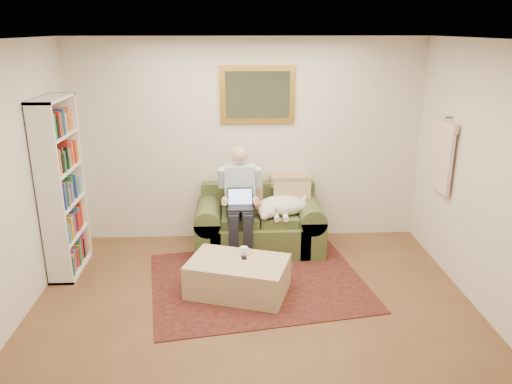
{
  "coord_description": "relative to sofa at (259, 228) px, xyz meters",
  "views": [
    {
      "loc": [
        -0.19,
        -3.78,
        2.7
      ],
      "look_at": [
        0.07,
        1.49,
        0.95
      ],
      "focal_mm": 35.0,
      "sensor_mm": 36.0,
      "label": 1
    }
  ],
  "objects": [
    {
      "name": "laptop",
      "position": [
        -0.24,
        -0.21,
        0.43
      ],
      "size": [
        0.31,
        0.24,
        0.22
      ],
      "color": "black",
      "rests_on": "seated_man"
    },
    {
      "name": "room_shell",
      "position": [
        -0.13,
        -1.71,
        1.03
      ],
      "size": [
        4.51,
        5.0,
        2.61
      ],
      "color": "brown",
      "rests_on": "ground"
    },
    {
      "name": "wall_mirror",
      "position": [
        0.0,
        0.41,
        1.63
      ],
      "size": [
        0.94,
        0.04,
        0.72
      ],
      "color": "gold",
      "rests_on": "room_shell"
    },
    {
      "name": "coffee_mug",
      "position": [
        -0.22,
        -0.99,
        0.15
      ],
      "size": [
        0.08,
        0.08,
        0.1
      ],
      "primitive_type": "cylinder",
      "color": "white",
      "rests_on": "ottoman"
    },
    {
      "name": "bookshelf",
      "position": [
        -2.23,
        -0.46,
        0.73
      ],
      "size": [
        0.28,
        0.8,
        2.0
      ],
      "primitive_type": null,
      "color": "white",
      "rests_on": "room_shell"
    },
    {
      "name": "ottoman",
      "position": [
        -0.28,
        -1.11,
        -0.09
      ],
      "size": [
        1.16,
        0.93,
        0.37
      ],
      "primitive_type": "cube",
      "rotation": [
        0.0,
        0.0,
        -0.31
      ],
      "color": "#CBB087",
      "rests_on": "room_shell"
    },
    {
      "name": "tv_remote",
      "position": [
        -0.22,
        -1.01,
        0.11
      ],
      "size": [
        0.06,
        0.15,
        0.02
      ],
      "primitive_type": "cube",
      "rotation": [
        0.0,
        0.0,
        0.08
      ],
      "color": "black",
      "rests_on": "ottoman"
    },
    {
      "name": "seated_man",
      "position": [
        -0.24,
        -0.15,
        0.39
      ],
      "size": [
        0.52,
        0.75,
        1.33
      ],
      "primitive_type": null,
      "color": "#8CBBD8",
      "rests_on": "sofa"
    },
    {
      "name": "sleeping_dog",
      "position": [
        0.28,
        -0.08,
        0.33
      ],
      "size": [
        0.65,
        0.41,
        0.24
      ],
      "primitive_type": null,
      "color": "white",
      "rests_on": "sofa"
    },
    {
      "name": "hanging_shirt",
      "position": [
        2.06,
        -0.46,
        1.08
      ],
      "size": [
        0.06,
        0.52,
        0.9
      ],
      "primitive_type": null,
      "color": "beige",
      "rests_on": "room_shell"
    },
    {
      "name": "rug",
      "position": [
        -0.06,
        -0.89,
        -0.27
      ],
      "size": [
        2.58,
        2.2,
        0.01
      ],
      "primitive_type": "cube",
      "rotation": [
        0.0,
        0.0,
        0.16
      ],
      "color": "black",
      "rests_on": "room_shell"
    },
    {
      "name": "sofa",
      "position": [
        0.0,
        0.0,
        0.0
      ],
      "size": [
        1.59,
        0.81,
        0.95
      ],
      "color": "#3E4826",
      "rests_on": "room_shell"
    }
  ]
}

